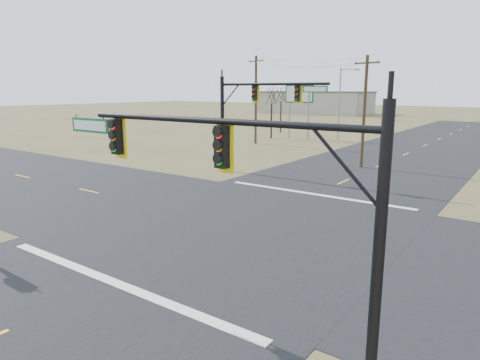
# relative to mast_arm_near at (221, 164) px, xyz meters

# --- Properties ---
(ground) EXTENTS (320.00, 320.00, 0.00)m
(ground) POSITION_rel_mast_arm_near_xyz_m (-4.50, 7.50, -4.49)
(ground) COLOR brown
(ground) RESTS_ON ground
(road_ew) EXTENTS (160.00, 14.00, 0.02)m
(road_ew) POSITION_rel_mast_arm_near_xyz_m (-4.50, 7.50, -4.48)
(road_ew) COLOR black
(road_ew) RESTS_ON ground
(road_ns) EXTENTS (14.00, 160.00, 0.02)m
(road_ns) POSITION_rel_mast_arm_near_xyz_m (-4.50, 7.50, -4.48)
(road_ns) COLOR black
(road_ns) RESTS_ON ground
(stop_bar_near) EXTENTS (12.00, 0.40, 0.01)m
(stop_bar_near) POSITION_rel_mast_arm_near_xyz_m (-4.50, 0.00, -4.46)
(stop_bar_near) COLOR silver
(stop_bar_near) RESTS_ON road_ns
(stop_bar_far) EXTENTS (12.00, 0.40, 0.01)m
(stop_bar_far) POSITION_rel_mast_arm_near_xyz_m (-4.50, 15.00, -4.46)
(stop_bar_far) COLOR silver
(stop_bar_far) RESTS_ON road_ns
(mast_arm_near) EXTENTS (10.32, 0.44, 6.14)m
(mast_arm_near) POSITION_rel_mast_arm_near_xyz_m (0.00, 0.00, 0.00)
(mast_arm_near) COLOR black
(mast_arm_near) RESTS_ON ground
(mast_arm_far) EXTENTS (8.97, 0.54, 7.26)m
(mast_arm_far) POSITION_rel_mast_arm_near_xyz_m (-11.12, 18.13, 0.75)
(mast_arm_far) COLOR black
(mast_arm_far) RESTS_ON ground
(utility_pole_near) EXTENTS (2.17, 0.51, 8.93)m
(utility_pole_near) POSITION_rel_mast_arm_near_xyz_m (-5.53, 25.72, 0.17)
(utility_pole_near) COLOR #49351F
(utility_pole_near) RESTS_ON ground
(utility_pole_far) EXTENTS (2.39, 0.83, 10.07)m
(utility_pole_far) POSITION_rel_mast_arm_near_xyz_m (-21.43, 33.98, 0.73)
(utility_pole_far) COLOR #49351F
(utility_pole_far) RESTS_ON ground
(highway_sign) EXTENTS (3.54, 1.13, 6.87)m
(highway_sign) POSITION_rel_mast_arm_near_xyz_m (-19.85, 41.77, 0.31)
(highway_sign) COLOR gray
(highway_sign) RESTS_ON ground
(streetlight_c) EXTENTS (2.49, 0.40, 8.89)m
(streetlight_c) POSITION_rel_mast_arm_near_xyz_m (-14.75, 43.16, 0.50)
(streetlight_c) COLOR gray
(streetlight_c) RESTS_ON ground
(bare_tree_a) EXTENTS (3.78, 3.78, 7.07)m
(bare_tree_a) POSITION_rel_mast_arm_near_xyz_m (-22.79, 39.76, 1.11)
(bare_tree_a) COLOR black
(bare_tree_a) RESTS_ON ground
(bare_tree_b) EXTENTS (3.30, 3.30, 7.04)m
(bare_tree_b) POSITION_rel_mast_arm_near_xyz_m (-25.64, 47.08, 1.14)
(bare_tree_b) COLOR black
(bare_tree_b) RESTS_ON ground
(warehouse_left) EXTENTS (28.00, 14.00, 5.50)m
(warehouse_left) POSITION_rel_mast_arm_near_xyz_m (-44.50, 97.50, -1.74)
(warehouse_left) COLOR #A5A292
(warehouse_left) RESTS_ON ground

